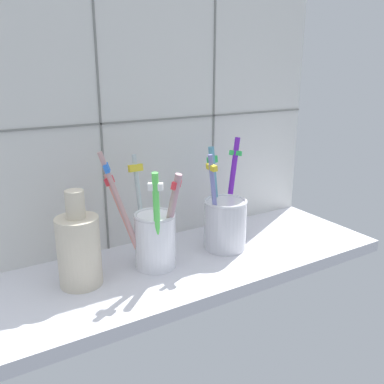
{
  "coord_description": "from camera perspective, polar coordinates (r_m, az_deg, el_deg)",
  "views": [
    {
      "loc": [
        -32.25,
        -52.51,
        32.22
      ],
      "look_at": [
        0.0,
        0.88,
        13.08
      ],
      "focal_mm": 38.94,
      "sensor_mm": 36.0,
      "label": 1
    }
  ],
  "objects": [
    {
      "name": "toothbrush_cup_left",
      "position": [
        0.64,
        -5.23,
        -5.95
      ],
      "size": [
        10.82,
        9.47,
        18.59
      ],
      "color": "white",
      "rests_on": "counter_slab"
    },
    {
      "name": "counter_slab",
      "position": [
        0.69,
        0.38,
        -9.81
      ],
      "size": [
        64.0,
        22.0,
        2.0
      ],
      "primitive_type": "cube",
      "color": "silver",
      "rests_on": "ground"
    },
    {
      "name": "tile_wall_back",
      "position": [
        0.73,
        -4.59,
        9.33
      ],
      "size": [
        64.0,
        2.2,
        45.0
      ],
      "color": "silver",
      "rests_on": "ground"
    },
    {
      "name": "ceramic_vase",
      "position": [
        0.61,
        -15.23,
        -7.45
      ],
      "size": [
        6.05,
        6.05,
        14.02
      ],
      "color": "beige",
      "rests_on": "counter_slab"
    },
    {
      "name": "toothbrush_cup_right",
      "position": [
        0.71,
        4.52,
        -3.9
      ],
      "size": [
        10.59,
        9.12,
        18.05
      ],
      "color": "silver",
      "rests_on": "counter_slab"
    }
  ]
}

